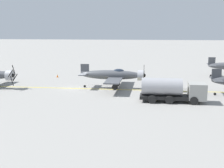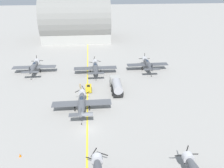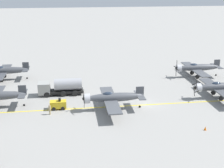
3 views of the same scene
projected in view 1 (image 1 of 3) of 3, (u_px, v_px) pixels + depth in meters
The scene contains 7 objects.
ground_plane at pixel (78, 88), 47.37m from camera, with size 400.00×400.00×0.00m, color gray.
taxiway_stripe at pixel (78, 88), 47.37m from camera, with size 0.30×160.00×0.01m, color yellow.
airplane_mid_center at pixel (114, 75), 47.31m from camera, with size 12.00×9.98×3.66m.
fuel_tanker at pixel (173, 90), 38.48m from camera, with size 2.68×8.00×2.98m.
tow_tractor at pixel (172, 86), 45.11m from camera, with size 1.57×2.60×1.79m.
ground_crew_walking at pixel (180, 83), 46.92m from camera, with size 0.35×0.35×1.62m.
traffic_cone at pixel (57, 76), 58.11m from camera, with size 0.36×0.36×0.55m, color orange.
Camera 1 is at (45.41, 11.27, 9.06)m, focal length 50.00 mm.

